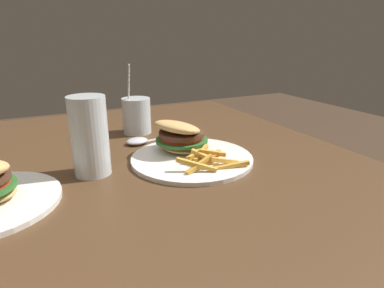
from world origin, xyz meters
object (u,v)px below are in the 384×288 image
at_px(juice_glass, 137,117).
at_px(spoon, 139,141).
at_px(meal_plate_near, 186,146).
at_px(beer_glass, 90,139).

height_order(juice_glass, spoon, juice_glass).
xyz_separation_m(juice_glass, spoon, (-0.11, 0.03, -0.04)).
bearing_deg(meal_plate_near, spoon, 26.06).
relative_size(meal_plate_near, juice_glass, 1.40).
height_order(beer_glass, juice_glass, juice_glass).
relative_size(beer_glass, juice_glass, 0.81).
distance_m(meal_plate_near, spoon, 0.17).
distance_m(juice_glass, spoon, 0.12).
bearing_deg(spoon, beer_glass, 33.51).
xyz_separation_m(meal_plate_near, beer_glass, (-0.00, 0.22, 0.05)).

